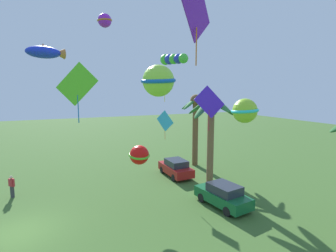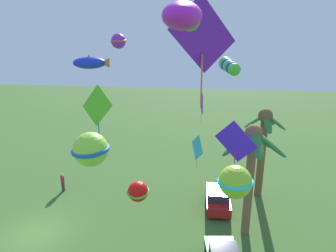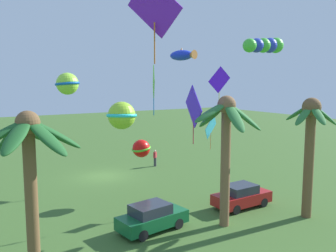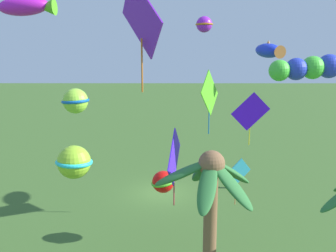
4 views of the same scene
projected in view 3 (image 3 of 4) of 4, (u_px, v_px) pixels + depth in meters
name	position (u px, v px, depth m)	size (l,w,h in m)	color
ground_plane	(104.00, 176.00, 30.59)	(120.00, 120.00, 0.00)	#3D6028
palm_tree_0	(310.00, 136.00, 20.84)	(2.94, 3.22, 7.21)	brown
palm_tree_1	(226.00, 132.00, 19.51)	(4.14, 3.98, 7.38)	brown
palm_tree_2	(29.00, 160.00, 12.83)	(3.97, 3.81, 7.11)	brown
parked_car_0	(241.00, 196.00, 23.02)	(3.95, 1.83, 1.51)	#A51919
parked_car_1	(152.00, 217.00, 19.42)	(4.11, 2.26, 1.51)	#145B2D
spectator_0	(155.00, 158.00, 34.13)	(0.44, 0.42, 1.59)	#38383D
kite_diamond_0	(194.00, 107.00, 19.59)	(0.55, 2.31, 3.30)	#471EE4
kite_diamond_1	(154.00, 84.00, 28.06)	(1.32, 2.58, 3.99)	#58C824
kite_ball_3	(141.00, 148.00, 24.39)	(1.47, 1.46, 1.23)	red
kite_diamond_4	(219.00, 80.00, 22.87)	(1.74, 0.18, 2.42)	#4C12DD
kite_ball_5	(159.00, 27.00, 25.72)	(1.19, 1.19, 0.87)	purple
kite_ball_6	(67.00, 84.00, 21.92)	(2.14, 2.14, 1.37)	#9CE73B
kite_tube_7	(265.00, 45.00, 22.22)	(3.63, 1.38, 1.09)	green
kite_diamond_8	(211.00, 127.00, 23.17)	(1.50, 0.83, 2.33)	#2FA3C6
kite_ball_9	(122.00, 115.00, 17.79)	(2.13, 2.13, 1.40)	#99D62D
kite_diamond_10	(154.00, 8.00, 19.86)	(1.91, 3.07, 4.93)	purple
kite_fish_11	(183.00, 55.00, 31.27)	(1.86, 2.95, 1.12)	#192FCE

